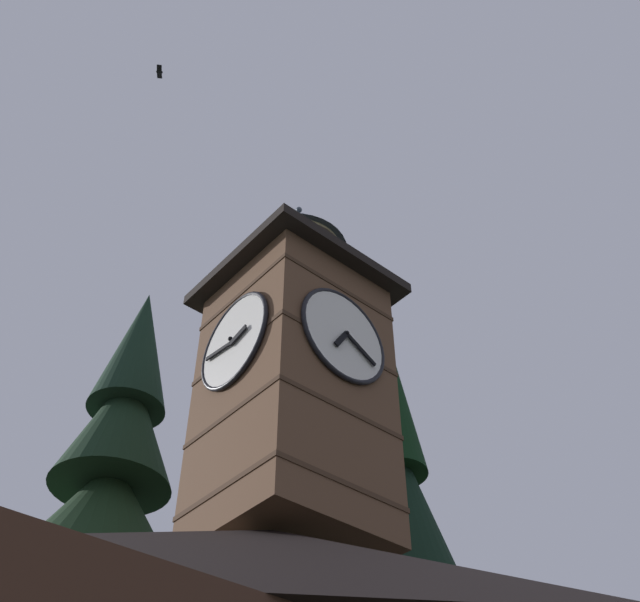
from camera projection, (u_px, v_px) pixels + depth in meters
The scene contains 2 objects.
clock_tower at pixel (294, 366), 16.36m from camera, with size 3.74×3.74×9.35m.
flying_bird_high at pixel (159, 72), 23.32m from camera, with size 0.38×0.46×0.12m.
Camera 1 is at (8.34, 8.08, 1.72)m, focal length 43.26 mm.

